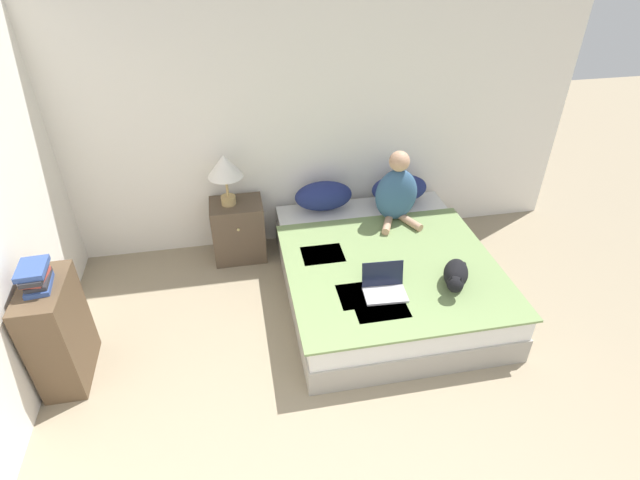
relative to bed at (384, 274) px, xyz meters
name	(u,v)px	position (x,y,z in m)	size (l,w,h in m)	color
wall_back	(301,118)	(-0.55, 1.08, 1.06)	(5.34, 0.05, 2.55)	white
bed	(384,274)	(0.00, 0.00, 0.00)	(1.75, 2.01, 0.43)	#9E998E
pillow_near	(324,196)	(-0.38, 0.84, 0.36)	(0.56, 0.29, 0.28)	navy
pillow_far	(399,189)	(0.38, 0.84, 0.36)	(0.56, 0.29, 0.28)	navy
person_sitting	(397,192)	(0.24, 0.53, 0.50)	(0.40, 0.39, 0.69)	#33567A
cat_tabby	(456,275)	(0.40, -0.50, 0.32)	(0.33, 0.43, 0.20)	black
laptop_open	(384,287)	(-0.17, -0.48, 0.27)	(0.34, 0.27, 0.22)	#B7B7BC
nightstand	(238,230)	(-1.22, 0.82, 0.08)	(0.49, 0.40, 0.60)	brown
table_lamp	(225,168)	(-1.28, 0.82, 0.75)	(0.32, 0.32, 0.50)	tan
bookshelf	(59,332)	(-2.54, -0.45, 0.20)	(0.29, 0.56, 0.84)	brown
book_stack_top	(35,277)	(-2.55, -0.45, 0.71)	(0.19, 0.27, 0.16)	#334C8E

